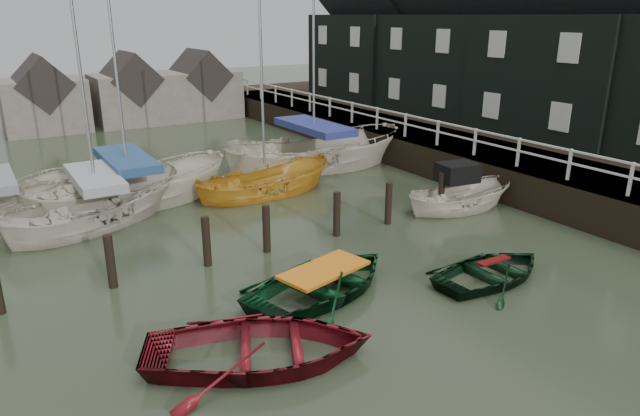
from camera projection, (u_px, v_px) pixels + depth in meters
ground at (362, 281)px, 14.62m from camera, size 120.00×120.00×0.00m
pier at (401, 142)px, 27.17m from camera, size 3.04×32.00×2.70m
land_strip at (481, 144)px, 30.15m from camera, size 14.00×38.00×1.50m
quay_houses at (513, 33)px, 27.24m from camera, size 6.52×28.14×10.01m
mooring_pilings at (269, 235)px, 16.31m from camera, size 13.72×0.22×1.80m
far_sheds at (128, 93)px, 35.37m from camera, size 14.00×4.08×4.39m
rowboat_red at (260, 362)px, 11.21m from camera, size 5.40×4.78×0.93m
rowboat_green at (324, 294)px, 13.95m from camera, size 4.92×4.03×0.89m
rowboat_dkgreen at (492, 279)px, 14.71m from camera, size 3.61×2.65×0.73m
motorboat at (458, 207)px, 19.90m from camera, size 4.25×2.11×2.43m
sailboat_a at (100, 220)px, 18.78m from camera, size 6.98×4.98×10.88m
sailboat_b at (131, 203)px, 20.50m from camera, size 7.26×2.75×12.45m
sailboat_c at (265, 193)px, 21.76m from camera, size 5.66×2.28×10.21m
sailboat_d at (314, 166)px, 25.51m from camera, size 8.59×4.73×12.84m
sailboat_e at (1, 218)px, 18.95m from camera, size 6.32×4.31×9.05m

